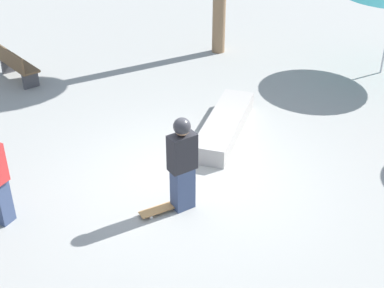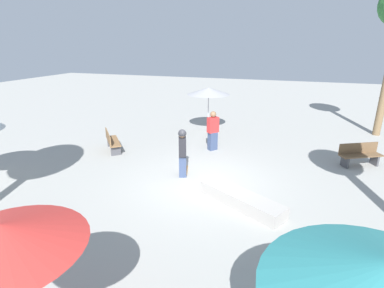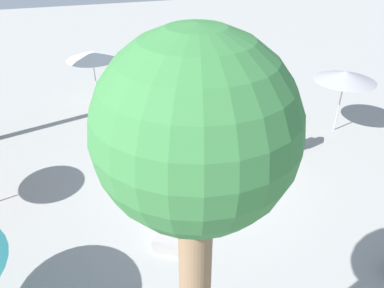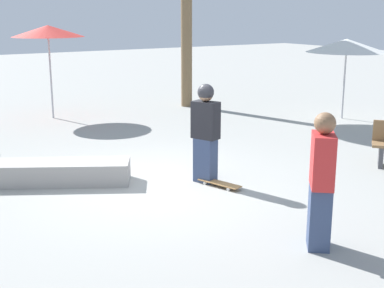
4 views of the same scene
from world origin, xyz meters
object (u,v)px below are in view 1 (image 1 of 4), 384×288
object	(u,v)px
skateboard	(162,208)
skater_main	(182,161)
bench_far	(16,64)
concrete_ledge	(225,125)

from	to	relation	value
skateboard	skater_main	bearing A→B (deg)	170.67
skateboard	bench_far	world-z (taller)	bench_far
concrete_ledge	skater_main	bearing A→B (deg)	59.23
skater_main	concrete_ledge	distance (m)	2.75
skateboard	bench_far	bearing A→B (deg)	-83.01
concrete_ledge	bench_far	world-z (taller)	bench_far
skateboard	concrete_ledge	world-z (taller)	concrete_ledge
skateboard	bench_far	xyz separation A→B (m)	(2.66, -6.07, 0.37)
skater_main	concrete_ledge	world-z (taller)	skater_main
concrete_ledge	skateboard	bearing A→B (deg)	53.57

